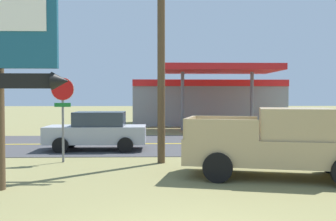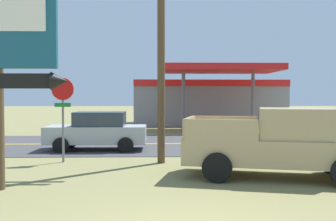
{
  "view_description": "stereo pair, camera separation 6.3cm",
  "coord_description": "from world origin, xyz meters",
  "px_view_note": "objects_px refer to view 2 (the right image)",
  "views": [
    {
      "loc": [
        -0.43,
        -5.5,
        2.28
      ],
      "look_at": [
        0.0,
        8.0,
        1.8
      ],
      "focal_mm": 41.27,
      "sensor_mm": 36.0,
      "label": 1
    },
    {
      "loc": [
        -0.37,
        -5.5,
        2.28
      ],
      "look_at": [
        0.0,
        8.0,
        1.8
      ],
      "focal_mm": 41.27,
      "sensor_mm": 36.0,
      "label": 2
    }
  ],
  "objects_px": {
    "stop_sign": "(63,104)",
    "utility_pole": "(161,28)",
    "gas_station": "(208,101)",
    "pickup_tan_parked_on_lawn": "(280,144)",
    "car_silver_near_lane": "(98,131)"
  },
  "relations": [
    {
      "from": "stop_sign",
      "to": "pickup_tan_parked_on_lawn",
      "type": "height_order",
      "value": "stop_sign"
    },
    {
      "from": "stop_sign",
      "to": "utility_pole",
      "type": "bearing_deg",
      "value": -4.06
    },
    {
      "from": "stop_sign",
      "to": "gas_station",
      "type": "xyz_separation_m",
      "value": [
        7.47,
        18.57,
        -0.08
      ]
    },
    {
      "from": "gas_station",
      "to": "pickup_tan_parked_on_lawn",
      "type": "relative_size",
      "value": 2.18
    },
    {
      "from": "pickup_tan_parked_on_lawn",
      "to": "car_silver_near_lane",
      "type": "xyz_separation_m",
      "value": [
        -6.01,
        5.78,
        -0.13
      ]
    },
    {
      "from": "pickup_tan_parked_on_lawn",
      "to": "gas_station",
      "type": "bearing_deg",
      "value": 88.05
    },
    {
      "from": "utility_pole",
      "to": "gas_station",
      "type": "xyz_separation_m",
      "value": [
        4.05,
        18.81,
        -2.68
      ]
    },
    {
      "from": "pickup_tan_parked_on_lawn",
      "to": "car_silver_near_lane",
      "type": "height_order",
      "value": "pickup_tan_parked_on_lawn"
    },
    {
      "from": "gas_station",
      "to": "utility_pole",
      "type": "bearing_deg",
      "value": -102.14
    },
    {
      "from": "utility_pole",
      "to": "gas_station",
      "type": "relative_size",
      "value": 0.72
    },
    {
      "from": "gas_station",
      "to": "car_silver_near_lane",
      "type": "relative_size",
      "value": 2.86
    },
    {
      "from": "stop_sign",
      "to": "pickup_tan_parked_on_lawn",
      "type": "bearing_deg",
      "value": -22.23
    },
    {
      "from": "utility_pole",
      "to": "stop_sign",
      "type": "bearing_deg",
      "value": 175.94
    },
    {
      "from": "gas_station",
      "to": "car_silver_near_lane",
      "type": "bearing_deg",
      "value": -113.44
    },
    {
      "from": "stop_sign",
      "to": "pickup_tan_parked_on_lawn",
      "type": "relative_size",
      "value": 0.53
    }
  ]
}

